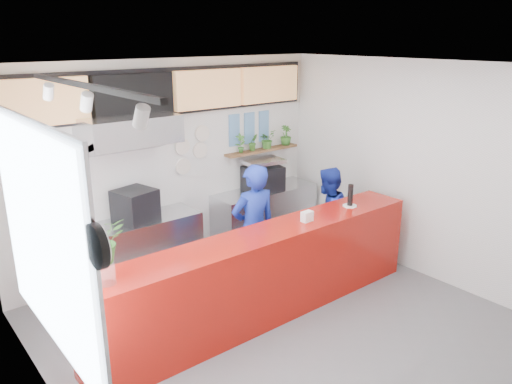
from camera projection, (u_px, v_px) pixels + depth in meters
floor at (287, 329)px, 5.85m from camera, size 5.00×5.00×0.00m
ceiling at (292, 66)px, 4.94m from camera, size 5.00×5.00×0.00m
wall_back at (173, 164)px, 7.25m from camera, size 5.00×0.00×5.00m
wall_left at (54, 276)px, 3.90m from camera, size 0.00×5.00×5.00m
wall_right at (423, 171)px, 6.89m from camera, size 0.00×5.00×5.00m
service_counter at (265, 275)px, 5.98m from camera, size 4.50×0.60×1.10m
cream_band at (169, 88)px, 6.91m from camera, size 5.00×0.02×0.80m
prep_bench at (137, 251)px, 6.87m from camera, size 1.80×0.60×0.90m
panini_oven at (135, 205)px, 6.68m from camera, size 0.58×0.58×0.43m
extraction_hood at (129, 130)px, 6.32m from camera, size 1.20×0.70×0.35m
hood_lip at (130, 145)px, 6.38m from camera, size 1.20×0.69×0.31m
right_bench at (265, 215)px, 8.24m from camera, size 1.80×0.60×0.90m
espresso_machine at (263, 178)px, 8.02m from camera, size 0.67×0.54×0.39m
espresso_tray at (263, 161)px, 7.93m from camera, size 0.68×0.51×0.06m
herb_shelf at (262, 150)px, 8.14m from camera, size 1.40×0.18×0.04m
menu_board_far_left at (42, 102)px, 5.80m from camera, size 1.10×0.10×0.55m
menu_board_mid_left at (134, 95)px, 6.49m from camera, size 1.10×0.10×0.55m
menu_board_mid_right at (208, 89)px, 7.19m from camera, size 1.10×0.10×0.55m
menu_board_far_right at (269, 84)px, 7.88m from camera, size 1.10×0.10×0.55m
soffit at (171, 91)px, 6.91m from camera, size 4.80×0.04×0.65m
window_pane at (43, 240)px, 4.08m from camera, size 0.04×2.20×1.90m
window_frame at (45, 239)px, 4.09m from camera, size 0.03×2.30×2.00m
wall_clock_rim at (97, 246)px, 3.09m from camera, size 0.05×0.30×0.30m
wall_clock_face at (102, 245)px, 3.11m from camera, size 0.02×0.26×0.26m
track_rail at (85, 86)px, 3.70m from camera, size 0.05×2.40×0.04m
dec_plate_a at (182, 146)px, 7.24m from camera, size 0.24×0.03×0.24m
dec_plate_b at (200, 150)px, 7.45m from camera, size 0.24×0.03×0.24m
dec_plate_c at (183, 166)px, 7.33m from camera, size 0.24×0.03×0.24m
dec_plate_d at (202, 133)px, 7.41m from camera, size 0.24×0.03×0.24m
photo_frame_a at (234, 122)px, 7.74m from camera, size 0.20×0.02×0.25m
photo_frame_b at (249, 120)px, 7.92m from camera, size 0.20×0.02×0.25m
photo_frame_c at (264, 118)px, 8.10m from camera, size 0.20×0.02×0.25m
photo_frame_d at (234, 138)px, 7.82m from camera, size 0.20×0.02×0.25m
photo_frame_e at (249, 136)px, 8.00m from camera, size 0.20×0.02×0.25m
photo_frame_f at (264, 134)px, 8.18m from camera, size 0.20×0.02×0.25m
staff_center at (254, 229)px, 6.53m from camera, size 0.70×0.52×1.74m
staff_right at (327, 218)px, 7.27m from camera, size 0.82×0.69×1.50m
herb_a at (241, 143)px, 7.82m from camera, size 0.18×0.14×0.31m
herb_b at (253, 142)px, 7.98m from camera, size 0.17×0.14×0.27m
herb_c at (267, 139)px, 8.15m from camera, size 0.32×0.30×0.30m
herb_d at (286, 135)px, 8.39m from camera, size 0.19×0.17×0.33m
glass_vase at (106, 273)px, 4.59m from camera, size 0.20×0.20×0.21m
basil_vase at (103, 241)px, 4.49m from camera, size 0.40×0.35×0.42m
napkin_holder at (307, 216)px, 6.14m from camera, size 0.15×0.10×0.13m
white_plate at (350, 206)px, 6.69m from camera, size 0.22×0.22×0.01m
pepper_mill at (350, 195)px, 6.65m from camera, size 0.09×0.09×0.29m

